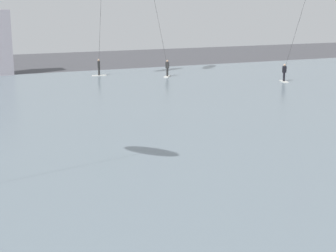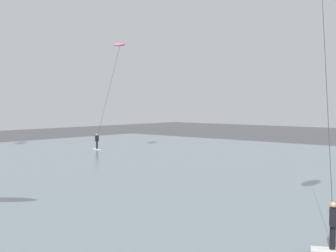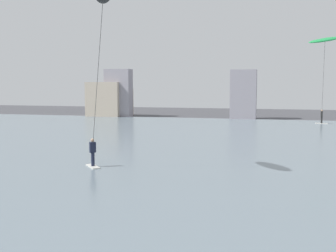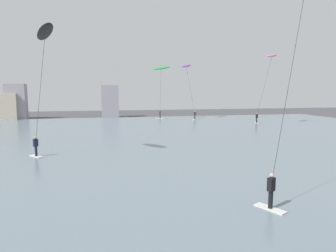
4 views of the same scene
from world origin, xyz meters
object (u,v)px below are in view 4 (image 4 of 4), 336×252
(kitesurfer_green, at_px, (161,72))
(kitesurfer_pink, at_px, (270,62))
(kitesurfer_purple, at_px, (187,69))
(kitesurfer_orange, at_px, (303,2))
(kitesurfer_black, at_px, (44,45))

(kitesurfer_green, bearing_deg, kitesurfer_pink, -37.45)
(kitesurfer_purple, height_order, kitesurfer_green, kitesurfer_purple)
(kitesurfer_orange, height_order, kitesurfer_pink, kitesurfer_pink)
(kitesurfer_orange, height_order, kitesurfer_black, kitesurfer_orange)
(kitesurfer_black, bearing_deg, kitesurfer_green, 64.02)
(kitesurfer_orange, bearing_deg, kitesurfer_green, 89.17)
(kitesurfer_orange, distance_m, kitesurfer_purple, 39.73)
(kitesurfer_pink, bearing_deg, kitesurfer_orange, -119.04)
(kitesurfer_green, xyz_separation_m, kitesurfer_pink, (14.94, -11.44, 0.89))
(kitesurfer_black, bearing_deg, kitesurfer_orange, -37.40)
(kitesurfer_orange, relative_size, kitesurfer_pink, 0.99)
(kitesurfer_orange, xyz_separation_m, kitesurfer_black, (-13.57, 10.37, -0.81))
(kitesurfer_orange, distance_m, kitesurfer_green, 39.38)
(kitesurfer_purple, xyz_separation_m, kitesurfer_black, (-19.00, -28.98, -0.73))
(kitesurfer_orange, xyz_separation_m, kitesurfer_pink, (15.51, 27.93, 0.31))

